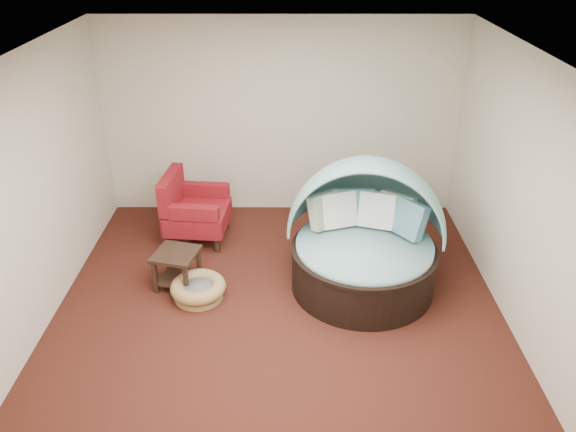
{
  "coord_description": "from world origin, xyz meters",
  "views": [
    {
      "loc": [
        0.12,
        -5.07,
        3.93
      ],
      "look_at": [
        0.1,
        0.6,
        0.87
      ],
      "focal_mm": 35.0,
      "sensor_mm": 36.0,
      "label": 1
    }
  ],
  "objects_px": {
    "pet_basket": "(198,289)",
    "side_table": "(177,264)",
    "canopy_daybed": "(365,230)",
    "red_armchair": "(192,209)"
  },
  "relations": [
    {
      "from": "pet_basket",
      "to": "canopy_daybed",
      "type": "bearing_deg",
      "value": 9.23
    },
    {
      "from": "pet_basket",
      "to": "side_table",
      "type": "xyz_separation_m",
      "value": [
        -0.27,
        0.23,
        0.18
      ]
    },
    {
      "from": "pet_basket",
      "to": "side_table",
      "type": "distance_m",
      "value": 0.4
    },
    {
      "from": "pet_basket",
      "to": "side_table",
      "type": "relative_size",
      "value": 1.42
    },
    {
      "from": "canopy_daybed",
      "to": "side_table",
      "type": "height_order",
      "value": "canopy_daybed"
    },
    {
      "from": "pet_basket",
      "to": "side_table",
      "type": "bearing_deg",
      "value": 139.43
    },
    {
      "from": "pet_basket",
      "to": "red_armchair",
      "type": "bearing_deg",
      "value": 100.48
    },
    {
      "from": "canopy_daybed",
      "to": "pet_basket",
      "type": "height_order",
      "value": "canopy_daybed"
    },
    {
      "from": "red_armchair",
      "to": "side_table",
      "type": "relative_size",
      "value": 1.63
    },
    {
      "from": "canopy_daybed",
      "to": "pet_basket",
      "type": "xyz_separation_m",
      "value": [
        -1.93,
        -0.31,
        -0.6
      ]
    }
  ]
}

